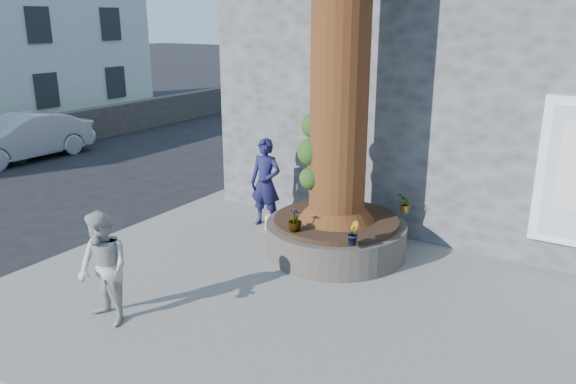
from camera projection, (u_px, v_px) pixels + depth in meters
The scene contains 15 objects.
ground at pixel (222, 294), 8.17m from camera, with size 120.00×120.00×0.00m, color black.
pavement at pixel (346, 289), 8.19m from camera, with size 9.00×8.00×0.12m, color slate.
yellow_line at pixel (129, 232), 10.54m from camera, with size 0.10×30.00×0.01m, color yellow.
stone_shop at pixel (527, 52), 11.75m from camera, with size 10.30×8.30×6.30m.
planter at pixel (336, 236), 9.25m from camera, with size 2.30×2.30×0.60m.
cottage_far at pixel (17, 19), 21.93m from camera, with size 7.30×7.40×8.75m.
man at pixel (266, 183), 10.32m from camera, with size 0.60×0.39×1.65m, color #16163E.
woman at pixel (103, 269), 6.98m from camera, with size 0.72×0.56×1.48m, color #A7A6A0.
shopping_bag at pixel (271, 223), 10.27m from camera, with size 0.20×0.12×0.28m, color white.
car_silver at pixel (22, 137), 15.67m from camera, with size 1.36×3.90×1.28m, color #B3B5BB.
a_board_sign at pixel (12, 145), 15.38m from camera, with size 0.55×0.36×1.00m, color #0D301D.
plant_a at pixel (314, 204), 9.28m from camera, with size 0.19×0.13×0.36m, color gray.
plant_b at pixel (353, 233), 8.06m from camera, with size 0.19×0.18×0.35m, color gray.
plant_c at pixel (295, 219), 8.56m from camera, with size 0.21×0.21×0.38m, color gray.
plant_d at pixel (405, 204), 9.36m from camera, with size 0.29×0.25×0.32m, color gray.
Camera 1 is at (4.75, -5.69, 3.86)m, focal length 35.00 mm.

